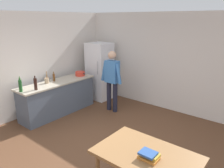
{
  "coord_description": "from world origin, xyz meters",
  "views": [
    {
      "loc": [
        2.63,
        -2.59,
        2.54
      ],
      "look_at": [
        -0.44,
        1.21,
        1.04
      ],
      "focal_mm": 34.7,
      "sensor_mm": 36.0,
      "label": 1
    }
  ],
  "objects_px": {
    "refrigerator": "(100,71)",
    "bottle_wine_green": "(20,86)",
    "utensil_jar": "(47,80)",
    "bottle_beer_brown": "(54,77)",
    "bottle_vinegar_tall": "(20,83)",
    "bottle_wine_dark": "(35,84)",
    "cooking_pot": "(80,74)",
    "dining_table": "(147,159)",
    "person": "(112,77)",
    "book_stack": "(149,155)"
  },
  "relations": [
    {
      "from": "refrigerator",
      "to": "bottle_wine_green",
      "type": "height_order",
      "value": "refrigerator"
    },
    {
      "from": "utensil_jar",
      "to": "bottle_beer_brown",
      "type": "bearing_deg",
      "value": 93.0
    },
    {
      "from": "utensil_jar",
      "to": "bottle_vinegar_tall",
      "type": "relative_size",
      "value": 1.0
    },
    {
      "from": "bottle_wine_green",
      "to": "bottle_wine_dark",
      "type": "relative_size",
      "value": 1.0
    },
    {
      "from": "cooking_pot",
      "to": "bottle_beer_brown",
      "type": "bearing_deg",
      "value": -98.07
    },
    {
      "from": "dining_table",
      "to": "bottle_vinegar_tall",
      "type": "xyz_separation_m",
      "value": [
        -3.58,
        0.18,
        0.36
      ]
    },
    {
      "from": "person",
      "to": "cooking_pot",
      "type": "height_order",
      "value": "person"
    },
    {
      "from": "book_stack",
      "to": "cooking_pot",
      "type": "bearing_deg",
      "value": 149.88
    },
    {
      "from": "bottle_vinegar_tall",
      "to": "book_stack",
      "type": "bearing_deg",
      "value": -3.93
    },
    {
      "from": "person",
      "to": "bottle_wine_dark",
      "type": "relative_size",
      "value": 5.0
    },
    {
      "from": "person",
      "to": "bottle_wine_dark",
      "type": "height_order",
      "value": "person"
    },
    {
      "from": "refrigerator",
      "to": "bottle_vinegar_tall",
      "type": "xyz_separation_m",
      "value": [
        -0.28,
        -2.52,
        0.14
      ]
    },
    {
      "from": "refrigerator",
      "to": "bottle_wine_dark",
      "type": "xyz_separation_m",
      "value": [
        0.07,
        -2.33,
        0.15
      ]
    },
    {
      "from": "bottle_vinegar_tall",
      "to": "book_stack",
      "type": "xyz_separation_m",
      "value": [
        3.65,
        -0.25,
        -0.24
      ]
    },
    {
      "from": "person",
      "to": "bottle_wine_green",
      "type": "bearing_deg",
      "value": -116.38
    },
    {
      "from": "cooking_pot",
      "to": "bottle_wine_dark",
      "type": "distance_m",
      "value": 1.58
    },
    {
      "from": "person",
      "to": "utensil_jar",
      "type": "height_order",
      "value": "person"
    },
    {
      "from": "refrigerator",
      "to": "book_stack",
      "type": "height_order",
      "value": "refrigerator"
    },
    {
      "from": "dining_table",
      "to": "person",
      "type": "bearing_deg",
      "value": 137.59
    },
    {
      "from": "cooking_pot",
      "to": "bottle_beer_brown",
      "type": "relative_size",
      "value": 1.54
    },
    {
      "from": "cooking_pot",
      "to": "book_stack",
      "type": "bearing_deg",
      "value": -30.12
    },
    {
      "from": "person",
      "to": "book_stack",
      "type": "bearing_deg",
      "value": -42.49
    },
    {
      "from": "bottle_beer_brown",
      "to": "book_stack",
      "type": "bearing_deg",
      "value": -18.05
    },
    {
      "from": "book_stack",
      "to": "bottle_beer_brown",
      "type": "bearing_deg",
      "value": 161.95
    },
    {
      "from": "bottle_beer_brown",
      "to": "dining_table",
      "type": "bearing_deg",
      "value": -17.31
    },
    {
      "from": "cooking_pot",
      "to": "utensil_jar",
      "type": "relative_size",
      "value": 1.25
    },
    {
      "from": "bottle_beer_brown",
      "to": "bottle_wine_green",
      "type": "xyz_separation_m",
      "value": [
        0.13,
        -1.02,
        0.04
      ]
    },
    {
      "from": "refrigerator",
      "to": "cooking_pot",
      "type": "distance_m",
      "value": 0.77
    },
    {
      "from": "bottle_wine_green",
      "to": "bottle_vinegar_tall",
      "type": "bearing_deg",
      "value": 151.84
    },
    {
      "from": "dining_table",
      "to": "cooking_pot",
      "type": "xyz_separation_m",
      "value": [
        -3.39,
        1.94,
        0.29
      ]
    },
    {
      "from": "refrigerator",
      "to": "bottle_vinegar_tall",
      "type": "bearing_deg",
      "value": -96.35
    },
    {
      "from": "bottle_wine_green",
      "to": "bottle_wine_dark",
      "type": "xyz_separation_m",
      "value": [
        0.15,
        0.3,
        0.0
      ]
    },
    {
      "from": "person",
      "to": "bottle_vinegar_tall",
      "type": "xyz_separation_m",
      "value": [
        -1.23,
        -1.97,
        0.06
      ]
    },
    {
      "from": "refrigerator",
      "to": "bottle_wine_dark",
      "type": "distance_m",
      "value": 2.34
    },
    {
      "from": "dining_table",
      "to": "bottle_vinegar_tall",
      "type": "relative_size",
      "value": 4.37
    },
    {
      "from": "person",
      "to": "bottle_vinegar_tall",
      "type": "distance_m",
      "value": 2.32
    },
    {
      "from": "utensil_jar",
      "to": "book_stack",
      "type": "distance_m",
      "value": 3.69
    },
    {
      "from": "refrigerator",
      "to": "bottle_wine_green",
      "type": "xyz_separation_m",
      "value": [
        -0.08,
        -2.63,
        0.15
      ]
    },
    {
      "from": "refrigerator",
      "to": "cooking_pot",
      "type": "bearing_deg",
      "value": -96.74
    },
    {
      "from": "refrigerator",
      "to": "bottle_beer_brown",
      "type": "xyz_separation_m",
      "value": [
        -0.21,
        -1.61,
        0.11
      ]
    },
    {
      "from": "bottle_beer_brown",
      "to": "bottle_wine_dark",
      "type": "xyz_separation_m",
      "value": [
        0.28,
        -0.73,
        0.04
      ]
    },
    {
      "from": "cooking_pot",
      "to": "bottle_wine_dark",
      "type": "bearing_deg",
      "value": -84.31
    },
    {
      "from": "bottle_wine_dark",
      "to": "book_stack",
      "type": "relative_size",
      "value": 1.31
    },
    {
      "from": "refrigerator",
      "to": "person",
      "type": "height_order",
      "value": "refrigerator"
    },
    {
      "from": "bottle_vinegar_tall",
      "to": "bottle_wine_dark",
      "type": "height_order",
      "value": "bottle_wine_dark"
    },
    {
      "from": "person",
      "to": "bottle_wine_dark",
      "type": "bearing_deg",
      "value": -116.41
    },
    {
      "from": "cooking_pot",
      "to": "utensil_jar",
      "type": "xyz_separation_m",
      "value": [
        -0.11,
        -1.08,
        0.02
      ]
    },
    {
      "from": "dining_table",
      "to": "bottle_wine_dark",
      "type": "distance_m",
      "value": 3.28
    },
    {
      "from": "book_stack",
      "to": "person",
      "type": "bearing_deg",
      "value": 137.51
    },
    {
      "from": "person",
      "to": "book_stack",
      "type": "distance_m",
      "value": 3.29
    }
  ]
}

